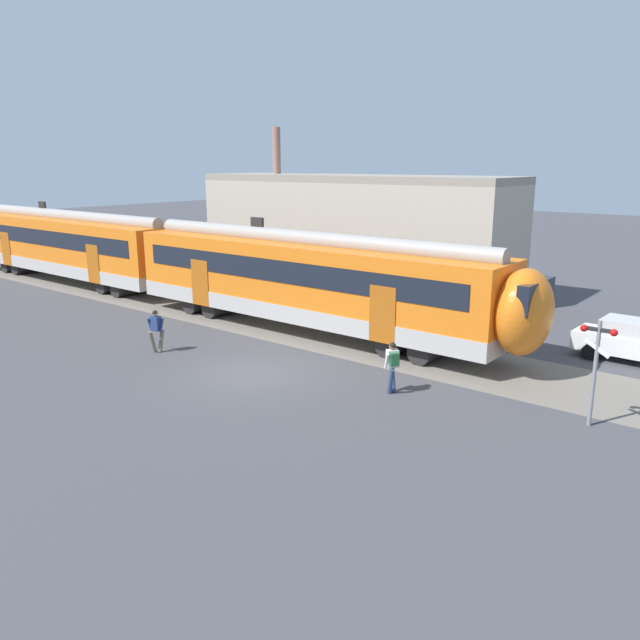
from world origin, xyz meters
TOP-DOWN VIEW (x-y plane):
  - ground_plane at (0.00, 0.00)m, footprint 160.00×160.00m
  - track_bed at (-13.29, 5.56)m, footprint 80.00×4.40m
  - commuter_train at (-10.80, 5.56)m, footprint 38.05×3.07m
  - pedestrian_navy at (-4.68, -0.40)m, footprint 0.54×0.68m
  - pedestrian_white at (4.72, 1.49)m, footprint 0.54×0.67m
  - parked_car_white at (9.85, 9.72)m, footprint 4.05×1.86m
  - crossing_signal at (10.35, 2.74)m, footprint 0.96×0.22m
  - background_building at (-6.77, 15.22)m, footprint 19.36×5.00m

SIDE VIEW (x-z plane):
  - ground_plane at x=0.00m, z-range 0.00..0.00m
  - track_bed at x=-13.29m, z-range 0.00..0.01m
  - parked_car_white at x=9.85m, z-range 0.01..1.55m
  - pedestrian_navy at x=-4.68m, z-range 0.13..1.80m
  - pedestrian_white at x=4.72m, z-range 0.16..1.82m
  - crossing_signal at x=10.35m, z-range 0.51..3.51m
  - commuter_train at x=-10.80m, z-range -0.11..4.62m
  - background_building at x=-6.77m, z-range -1.39..7.81m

